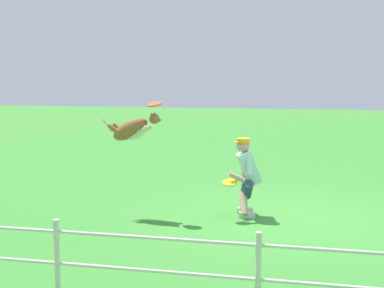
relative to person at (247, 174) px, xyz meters
The scene contains 6 objects.
ground_plane 0.93m from the person, behind, with size 60.00×60.00×0.00m, color #3A8632.
person is the anchor object (origin of this frame).
dog 2.02m from the person, 10.36° to the left, with size 1.08×0.37×0.57m.
frisbee_flying 1.90m from the person, 13.89° to the left, with size 0.24×0.24×0.02m, color #EF5020.
frisbee_held 0.40m from the person, 52.71° to the left, with size 0.24×0.24×0.02m, color yellow.
fence 3.94m from the person, 99.04° to the left, with size 12.56×0.06×0.85m.
Camera 1 is at (-0.54, 9.00, 2.32)m, focal length 52.29 mm.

